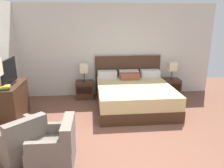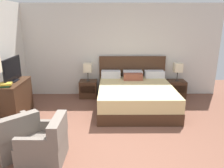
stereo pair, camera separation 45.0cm
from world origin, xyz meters
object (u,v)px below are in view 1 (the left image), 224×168
object	(u,v)px
table_lamp_left	(84,68)
book_blue_cover	(4,87)
nightstand_right	(171,87)
dresser	(12,102)
book_red_cover	(2,89)
bed	(134,94)
armchair_companion	(55,148)
armchair_by_window	(21,142)
tv	(9,72)
table_lamp_right	(172,67)
nightstand_left	(85,90)

from	to	relation	value
table_lamp_left	book_blue_cover	xyz separation A→B (m)	(-1.59, -1.67, 0.02)
book_blue_cover	nightstand_right	bearing A→B (deg)	21.59
table_lamp_left	dresser	distance (m)	2.12
table_lamp_left	book_red_cover	size ratio (longest dim) A/B	2.29
bed	book_blue_cover	distance (m)	3.09
armchair_companion	dresser	bearing A→B (deg)	124.39
bed	armchair_by_window	xyz separation A→B (m)	(-2.29, -2.03, -0.04)
tv	book_red_cover	distance (m)	0.50
nightstand_right	armchair_by_window	world-z (taller)	armchair_by_window
bed	tv	size ratio (longest dim) A/B	2.47
table_lamp_right	dresser	world-z (taller)	table_lamp_right
dresser	tv	bearing A→B (deg)	87.65
nightstand_right	table_lamp_left	size ratio (longest dim) A/B	0.97
nightstand_left	nightstand_right	size ratio (longest dim) A/B	1.00
nightstand_left	table_lamp_right	world-z (taller)	table_lamp_right
bed	tv	xyz separation A→B (m)	(-2.92, -0.45, 0.78)
bed	nightstand_right	bearing A→B (deg)	30.75
bed	book_blue_cover	world-z (taller)	bed
armchair_companion	nightstand_right	bearing A→B (deg)	45.51
nightstand_left	armchair_by_window	xyz separation A→B (m)	(-0.99, -2.81, 0.03)
table_lamp_left	armchair_companion	bearing A→B (deg)	-97.43
table_lamp_left	book_red_cover	world-z (taller)	table_lamp_left
nightstand_right	book_blue_cover	world-z (taller)	book_blue_cover
table_lamp_right	armchair_companion	xyz separation A→B (m)	(-3.01, -3.07, -0.60)
nightstand_right	armchair_companion	xyz separation A→B (m)	(-3.01, -3.06, 0.03)
bed	table_lamp_left	xyz separation A→B (m)	(-1.31, 0.78, 0.56)
armchair_by_window	armchair_companion	distance (m)	0.64
nightstand_left	table_lamp_right	bearing A→B (deg)	0.03
table_lamp_left	nightstand_left	bearing A→B (deg)	-90.00
bed	dresser	size ratio (longest dim) A/B	1.99
nightstand_left	book_blue_cover	size ratio (longest dim) A/B	2.09
table_lamp_left	book_red_cover	xyz separation A→B (m)	(-1.63, -1.67, -0.02)
tv	book_blue_cover	xyz separation A→B (m)	(0.02, -0.44, -0.21)
book_red_cover	armchair_companion	size ratio (longest dim) A/B	0.30
nightstand_left	table_lamp_left	xyz separation A→B (m)	(0.00, 0.00, 0.64)
bed	tv	bearing A→B (deg)	-171.20
table_lamp_left	table_lamp_right	size ratio (longest dim) A/B	1.00
nightstand_left	armchair_companion	size ratio (longest dim) A/B	0.66
book_red_cover	book_blue_cover	bearing A→B (deg)	0.00
table_lamp_left	armchair_companion	distance (m)	3.15
table_lamp_right	book_blue_cover	distance (m)	4.52
bed	nightstand_left	distance (m)	1.52
dresser	armchair_companion	bearing A→B (deg)	-55.61
bed	armchair_companion	xyz separation A→B (m)	(-1.70, -2.29, -0.04)
book_red_cover	nightstand_right	bearing A→B (deg)	21.41
bed	table_lamp_left	distance (m)	1.62
table_lamp_right	armchair_companion	world-z (taller)	table_lamp_right
table_lamp_right	table_lamp_left	bearing A→B (deg)	180.00
nightstand_left	tv	distance (m)	2.20
book_blue_cover	nightstand_left	bearing A→B (deg)	46.22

